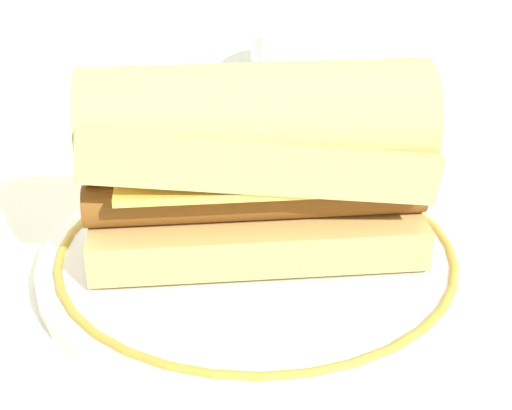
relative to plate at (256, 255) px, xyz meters
name	(u,v)px	position (x,y,z in m)	size (l,w,h in m)	color
ground_plane	(279,270)	(0.01, -0.01, -0.01)	(1.50, 1.50, 0.00)	silver
plate	(256,255)	(0.00, 0.00, 0.00)	(0.28, 0.28, 0.01)	white
sausage_sandwich	(256,158)	(0.00, 0.00, 0.07)	(0.22, 0.11, 0.12)	tan
drinking_glass	(287,83)	(0.08, 0.25, 0.03)	(0.07, 0.07, 0.09)	silver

